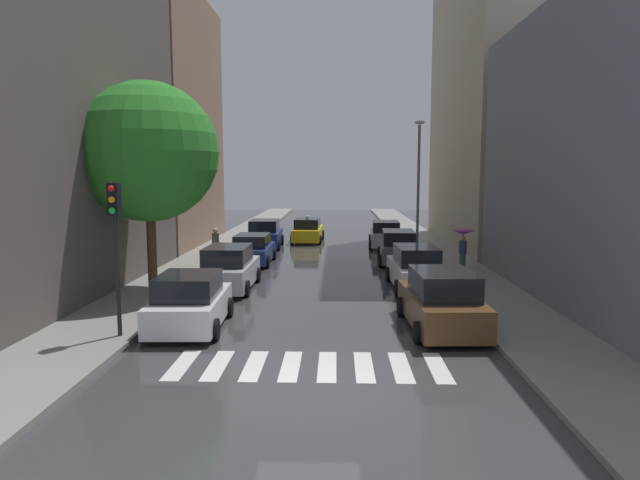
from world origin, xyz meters
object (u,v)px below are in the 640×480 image
(parked_car_left_second, at_px, (229,269))
(parked_car_right_fourth, at_px, (385,235))
(taxi_midroad, at_px, (308,231))
(lamp_post_right, at_px, (418,176))
(parked_car_right_nearest, at_px, (442,302))
(traffic_light_left_corner, at_px, (115,225))
(parked_car_right_third, at_px, (398,248))
(parked_car_left_nearest, at_px, (190,303))
(parked_car_left_third, at_px, (253,250))
(parked_car_left_fourth, at_px, (265,235))
(pedestrian_foreground, at_px, (463,240))
(street_tree_left, at_px, (148,152))
(pedestrian_near_tree, at_px, (216,245))
(parked_car_right_second, at_px, (415,269))

(parked_car_left_second, relative_size, parked_car_right_fourth, 0.97)
(taxi_midroad, relative_size, lamp_post_right, 0.61)
(parked_car_right_nearest, relative_size, traffic_light_left_corner, 1.09)
(parked_car_right_third, bearing_deg, parked_car_left_nearest, 151.65)
(parked_car_left_second, bearing_deg, parked_car_right_nearest, -126.40)
(parked_car_left_third, relative_size, lamp_post_right, 0.55)
(parked_car_left_nearest, xyz_separation_m, parked_car_left_fourth, (-0.11, 18.60, 0.04))
(traffic_light_left_corner, bearing_deg, parked_car_left_fourth, 85.56)
(pedestrian_foreground, relative_size, street_tree_left, 0.23)
(parked_car_left_fourth, xyz_separation_m, parked_car_right_nearest, (7.75, -18.46, 0.02))
(parked_car_right_third, height_order, taxi_midroad, taxi_midroad)
(parked_car_right_nearest, distance_m, parked_car_right_fourth, 19.09)
(street_tree_left, xyz_separation_m, traffic_light_left_corner, (1.05, -6.07, -2.22))
(parked_car_right_nearest, xyz_separation_m, street_tree_left, (-10.35, 4.60, 4.66))
(parked_car_left_nearest, distance_m, taxi_midroad, 21.87)
(parked_car_right_nearest, height_order, street_tree_left, street_tree_left)
(parked_car_right_third, bearing_deg, parked_car_left_fourth, 56.17)
(parked_car_right_nearest, distance_m, street_tree_left, 12.25)
(parked_car_right_third, relative_size, taxi_midroad, 1.00)
(parked_car_left_nearest, relative_size, pedestrian_near_tree, 2.23)
(taxi_midroad, xyz_separation_m, street_tree_left, (-5.17, -16.99, 4.74))
(parked_car_right_fourth, bearing_deg, pedestrian_foreground, -160.31)
(parked_car_left_second, relative_size, pedestrian_near_tree, 2.41)
(traffic_light_left_corner, bearing_deg, pedestrian_near_tree, 89.93)
(parked_car_left_nearest, xyz_separation_m, street_tree_left, (-2.71, 4.74, 4.71))
(parked_car_right_fourth, relative_size, street_tree_left, 0.57)
(parked_car_left_nearest, relative_size, taxi_midroad, 0.87)
(parked_car_right_second, relative_size, taxi_midroad, 0.96)
(taxi_midroad, distance_m, pedestrian_foreground, 14.29)
(parked_car_right_nearest, distance_m, traffic_light_left_corner, 9.73)
(parked_car_right_nearest, relative_size, taxi_midroad, 1.00)
(parked_car_right_second, xyz_separation_m, pedestrian_foreground, (2.76, 3.78, 0.75))
(parked_car_right_nearest, distance_m, lamp_post_right, 17.53)
(lamp_post_right, bearing_deg, street_tree_left, -134.06)
(parked_car_left_fourth, relative_size, taxi_midroad, 0.95)
(parked_car_left_third, relative_size, parked_car_right_third, 0.90)
(parked_car_left_third, relative_size, pedestrian_near_tree, 2.29)
(parked_car_left_fourth, bearing_deg, parked_car_right_nearest, -158.36)
(parked_car_right_fourth, xyz_separation_m, traffic_light_left_corner, (-9.26, -20.55, 2.50))
(parked_car_left_fourth, bearing_deg, street_tree_left, 168.26)
(parked_car_left_second, distance_m, traffic_light_left_corner, 7.74)
(parked_car_left_nearest, height_order, lamp_post_right, lamp_post_right)
(lamp_post_right, bearing_deg, parked_car_right_second, -98.48)
(parked_car_left_nearest, relative_size, parked_car_left_fourth, 0.92)
(parked_car_left_fourth, bearing_deg, parked_car_left_nearest, 179.21)
(pedestrian_foreground, distance_m, street_tree_left, 14.68)
(parked_car_right_fourth, distance_m, pedestrian_foreground, 9.77)
(parked_car_right_fourth, xyz_separation_m, street_tree_left, (-10.31, -14.49, 4.72))
(parked_car_right_fourth, distance_m, street_tree_left, 18.40)
(parked_car_left_fourth, xyz_separation_m, parked_car_right_third, (7.82, -5.78, -0.03))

